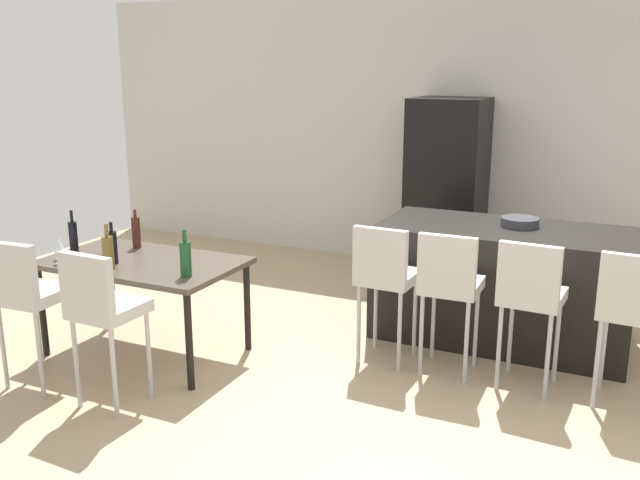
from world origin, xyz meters
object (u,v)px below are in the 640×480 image
at_px(wine_glass_left, 59,247).
at_px(wine_glass_right, 105,238).
at_px(bar_chair_middle, 450,281).
at_px(bar_chair_far, 633,306).
at_px(bar_chair_right, 531,292).
at_px(wine_glass_middle, 59,243).
at_px(dining_table, 143,268).
at_px(dining_chair_far, 101,305).
at_px(dining_chair_near, 26,290).
at_px(wine_bottle_near, 73,236).
at_px(refrigerator, 446,190).
at_px(kitchen_island, 502,284).
at_px(wine_bottle_inner, 112,247).
at_px(wine_bottle_far, 108,252).
at_px(wine_bottle_end, 136,232).
at_px(fruit_bowl, 520,222).
at_px(bar_chair_left, 385,273).
at_px(wine_bottle_corner, 186,258).

relative_size(wine_glass_left, wine_glass_right, 1.00).
xyz_separation_m(bar_chair_middle, bar_chair_far, (1.17, 0.00, 0.00)).
relative_size(bar_chair_right, bar_chair_far, 1.00).
xyz_separation_m(bar_chair_far, wine_glass_middle, (-3.92, -0.85, 0.17)).
distance_m(dining_table, dining_chair_far, 0.86).
bearing_deg(wine_glass_middle, dining_chair_far, -31.60).
height_order(bar_chair_right, dining_chair_far, same).
bearing_deg(dining_chair_near, wine_bottle_near, 111.29).
bearing_deg(bar_chair_far, refrigerator, 128.64).
distance_m(kitchen_island, wine_glass_right, 3.13).
bearing_deg(wine_bottle_inner, wine_bottle_far, -59.31).
distance_m(wine_bottle_end, wine_glass_middle, 0.60).
relative_size(wine_bottle_near, fruit_bowl, 1.14).
xyz_separation_m(dining_chair_near, wine_bottle_end, (0.05, 1.07, 0.17)).
bearing_deg(wine_bottle_inner, bar_chair_middle, 18.19).
xyz_separation_m(bar_chair_far, dining_chair_far, (-3.02, -1.40, 0.00)).
bearing_deg(fruit_bowl, wine_glass_right, -151.72).
height_order(bar_chair_left, bar_chair_far, same).
height_order(dining_chair_far, fruit_bowl, dining_chair_far).
bearing_deg(bar_chair_left, wine_bottle_near, -164.13).
height_order(wine_bottle_corner, wine_bottle_end, wine_bottle_corner).
height_order(bar_chair_left, wine_bottle_near, wine_bottle_near).
bearing_deg(wine_glass_middle, bar_chair_far, 12.22).
bearing_deg(wine_bottle_end, bar_chair_right, 6.36).
bearing_deg(bar_chair_left, wine_bottle_end, -170.41).
relative_size(wine_bottle_near, wine_glass_left, 1.92).
xyz_separation_m(bar_chair_middle, fruit_bowl, (0.30, 0.94, 0.26)).
height_order(bar_chair_right, wine_glass_left, bar_chair_right).
bearing_deg(wine_glass_middle, wine_bottle_corner, 2.73).
distance_m(wine_bottle_inner, fruit_bowl, 3.13).
bearing_deg(dining_chair_far, wine_bottle_corner, 70.80).
height_order(dining_chair_far, wine_bottle_inner, same).
distance_m(wine_bottle_far, wine_glass_right, 0.43).
bearing_deg(wine_bottle_inner, wine_bottle_end, 107.80).
xyz_separation_m(dining_chair_far, wine_glass_left, (-0.81, 0.47, 0.17)).
distance_m(bar_chair_middle, bar_chair_right, 0.55).
height_order(wine_glass_right, fruit_bowl, fruit_bowl).
distance_m(bar_chair_left, dining_chair_near, 2.47).
bearing_deg(wine_bottle_inner, wine_bottle_near, 167.98).
bearing_deg(bar_chair_middle, kitchen_island, 75.97).
bearing_deg(dining_table, bar_chair_right, 12.50).
bearing_deg(wine_glass_middle, bar_chair_middle, 17.13).
relative_size(wine_bottle_near, wine_glass_middle, 1.92).
bearing_deg(wine_bottle_far, bar_chair_middle, 21.81).
distance_m(kitchen_island, wine_glass_middle, 3.44).
bearing_deg(bar_chair_far, wine_glass_left, -166.23).
distance_m(bar_chair_right, wine_bottle_near, 3.41).
height_order(bar_chair_middle, bar_chair_right, same).
xyz_separation_m(bar_chair_left, dining_chair_far, (-1.38, -1.40, 0.00)).
distance_m(kitchen_island, wine_bottle_far, 3.04).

